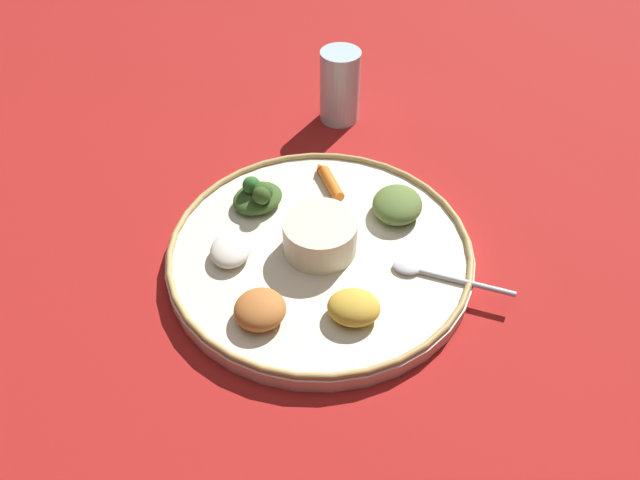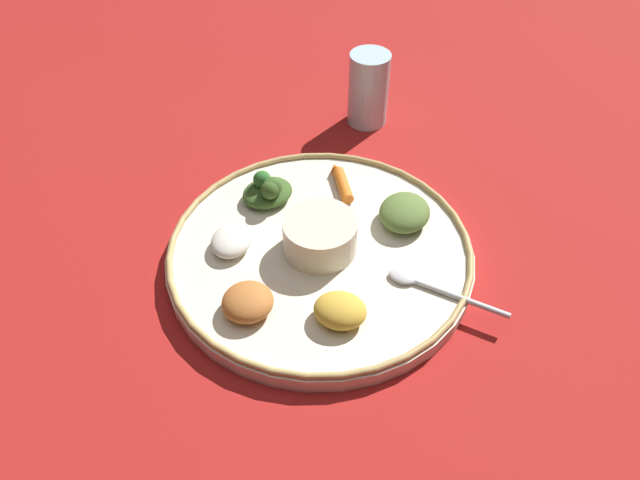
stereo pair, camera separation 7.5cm
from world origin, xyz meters
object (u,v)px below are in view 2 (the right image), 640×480
carrot_near_spoon (340,182)px  drinking_glass (368,93)px  center_bowl (320,235)px  spoon (428,286)px  greens_pile (268,190)px

carrot_near_spoon → drinking_glass: (-0.00, 0.20, 0.02)m
center_bowl → spoon: (0.14, -0.03, -0.02)m
center_bowl → spoon: 0.15m
greens_pile → drinking_glass: (0.08, 0.25, 0.01)m
spoon → carrot_near_spoon: (-0.15, 0.15, 0.00)m
center_bowl → drinking_glass: (-0.01, 0.32, 0.01)m
greens_pile → carrot_near_spoon: size_ratio=1.20×
greens_pile → spoon: bearing=-22.6°
spoon → greens_pile: bearing=157.4°
greens_pile → drinking_glass: drinking_glass is taller
greens_pile → drinking_glass: 0.27m
greens_pile → carrot_near_spoon: bearing=32.6°
center_bowl → carrot_near_spoon: bearing=92.7°
spoon → drinking_glass: 0.38m
carrot_near_spoon → greens_pile: bearing=-147.4°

